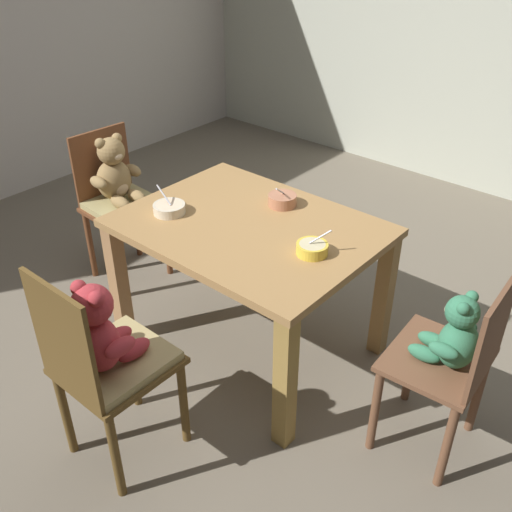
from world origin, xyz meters
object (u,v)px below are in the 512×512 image
teddy_chair_near_front (103,349)px  porridge_bowl_yellow_near_right (312,249)px  porridge_bowl_terracotta_far_center (282,200)px  dining_table (249,245)px  porridge_bowl_cream_near_left (169,208)px  teddy_chair_near_left (117,188)px  teddy_chair_near_right (453,349)px

teddy_chair_near_front → porridge_bowl_yellow_near_right: bearing=-20.8°
porridge_bowl_terracotta_far_center → porridge_bowl_yellow_near_right: bearing=-35.7°
dining_table → porridge_bowl_cream_near_left: bearing=-155.4°
teddy_chair_near_left → teddy_chair_near_right: bearing=3.3°
dining_table → porridge_bowl_yellow_near_right: size_ratio=8.56×
porridge_bowl_cream_near_left → dining_table: bearing=24.6°
teddy_chair_near_left → porridge_bowl_terracotta_far_center: bearing=16.3°
teddy_chair_near_right → porridge_bowl_cream_near_left: 1.40m
porridge_bowl_yellow_near_right → porridge_bowl_cream_near_left: 0.74m
teddy_chair_near_front → porridge_bowl_cream_near_left: teddy_chair_near_front is taller
dining_table → porridge_bowl_cream_near_left: 0.41m
dining_table → teddy_chair_near_right: 1.02m
dining_table → porridge_bowl_yellow_near_right: (0.37, -0.02, 0.14)m
porridge_bowl_yellow_near_right → teddy_chair_near_right: bearing=3.0°
dining_table → teddy_chair_near_left: (-1.01, 0.02, -0.02)m
teddy_chair_near_front → porridge_bowl_terracotta_far_center: teddy_chair_near_front is taller
teddy_chair_near_front → teddy_chair_near_right: 1.31m
dining_table → teddy_chair_near_right: size_ratio=1.35×
dining_table → teddy_chair_near_front: 0.87m
porridge_bowl_terracotta_far_center → teddy_chair_near_left: bearing=-167.2°
dining_table → porridge_bowl_terracotta_far_center: bearing=90.2°
teddy_chair_near_front → porridge_bowl_terracotta_far_center: 1.13m
teddy_chair_near_right → porridge_bowl_yellow_near_right: (-0.65, -0.03, 0.21)m
teddy_chair_near_left → porridge_bowl_terracotta_far_center: 1.04m
dining_table → porridge_bowl_terracotta_far_center: size_ratio=7.93×
porridge_bowl_yellow_near_right → dining_table: bearing=176.7°
teddy_chair_near_front → teddy_chair_near_right: (0.97, 0.88, -0.04)m
teddy_chair_near_right → teddy_chair_near_left: 2.02m
teddy_chair_near_left → porridge_bowl_yellow_near_right: 1.39m
dining_table → teddy_chair_near_front: bearing=-86.9°
teddy_chair_near_right → porridge_bowl_terracotta_far_center: bearing=-16.5°
teddy_chair_near_right → porridge_bowl_terracotta_far_center: size_ratio=5.87×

